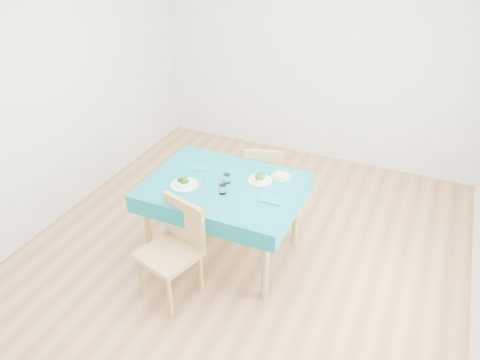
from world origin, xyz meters
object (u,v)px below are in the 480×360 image
at_px(bowl_far, 260,178).
at_px(side_plate, 281,176).
at_px(chair_near, 168,243).
at_px(chair_far, 264,176).
at_px(table, 224,219).
at_px(bowl_near, 184,182).

bearing_deg(bowl_far, side_plate, 43.48).
xyz_separation_m(chair_near, chair_far, (0.28, 1.39, -0.08)).
height_order(chair_near, chair_far, chair_near).
bearing_deg(table, side_plate, 36.92).
bearing_deg(chair_far, table, 64.94).
bearing_deg(chair_near, chair_far, 94.93).
xyz_separation_m(table, side_plate, (0.42, 0.32, 0.38)).
relative_size(table, bowl_near, 5.58).
xyz_separation_m(chair_near, bowl_far, (0.45, 0.85, 0.25)).
distance_m(chair_near, bowl_near, 0.59).
relative_size(chair_near, chair_far, 1.16).
distance_m(bowl_near, side_plate, 0.86).
height_order(bowl_far, side_plate, bowl_far).
relative_size(chair_far, bowl_far, 4.31).
distance_m(table, chair_far, 0.73).
distance_m(bowl_far, side_plate, 0.21).
height_order(bowl_near, side_plate, bowl_near).
bearing_deg(chair_near, bowl_far, 78.57).
xyz_separation_m(chair_far, bowl_near, (-0.41, -0.87, 0.33)).
distance_m(chair_near, side_plate, 1.18).
distance_m(bowl_near, bowl_far, 0.66).
bearing_deg(bowl_far, chair_far, 107.26).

